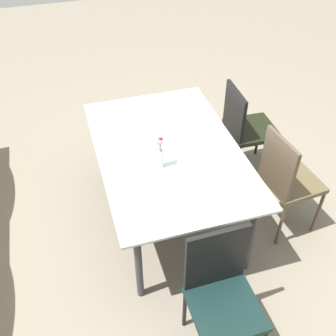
{
  "coord_description": "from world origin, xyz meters",
  "views": [
    {
      "loc": [
        -2.33,
        0.79,
        2.74
      ],
      "look_at": [
        0.05,
        0.08,
        0.56
      ],
      "focal_mm": 43.0,
      "sensor_mm": 36.0,
      "label": 1
    }
  ],
  "objects": [
    {
      "name": "dining_table",
      "position": [
        0.05,
        0.08,
        0.7
      ],
      "size": [
        1.69,
        1.11,
        0.75
      ],
      "color": "silver",
      "rests_on": "ground"
    },
    {
      "name": "chair_near_right",
      "position": [
        0.44,
        -0.8,
        0.55
      ],
      "size": [
        0.45,
        0.45,
        0.94
      ],
      "rotation": [
        0.0,
        0.0,
        3.11
      ],
      "color": "black",
      "rests_on": "ground"
    },
    {
      "name": "chair_near_left",
      "position": [
        -0.33,
        -0.8,
        0.56
      ],
      "size": [
        0.45,
        0.45,
        0.98
      ],
      "rotation": [
        0.0,
        0.0,
        3.24
      ],
      "color": "brown",
      "rests_on": "ground"
    },
    {
      "name": "chair_end_left",
      "position": [
        -1.11,
        0.08,
        0.52
      ],
      "size": [
        0.43,
        0.43,
        0.95
      ],
      "rotation": [
        0.0,
        0.0,
        1.58
      ],
      "color": "black",
      "rests_on": "ground"
    },
    {
      "name": "flower_vase",
      "position": [
        -0.12,
        0.19,
        0.89
      ],
      "size": [
        0.06,
        0.07,
        0.31
      ],
      "color": "silver",
      "rests_on": "dining_table"
    },
    {
      "name": "ground_plane",
      "position": [
        0.0,
        0.0,
        0.0
      ],
      "size": [
        12.0,
        12.0,
        0.0
      ],
      "primitive_type": "plane",
      "color": "#756B5B"
    }
  ]
}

